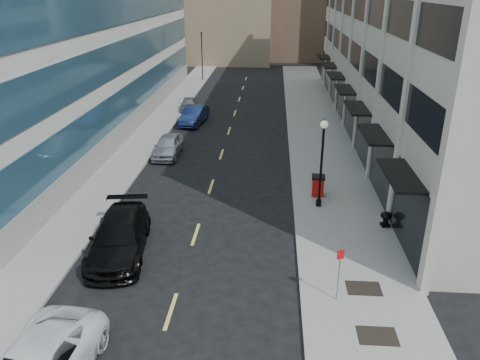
# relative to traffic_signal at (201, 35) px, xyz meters

# --- Properties ---
(ground) EXTENTS (160.00, 160.00, 0.00)m
(ground) POSITION_rel_traffic_signal_xyz_m (5.50, -48.00, -5.72)
(ground) COLOR black
(ground) RESTS_ON ground
(sidewalk_right) EXTENTS (5.00, 80.00, 0.15)m
(sidewalk_right) POSITION_rel_traffic_signal_xyz_m (13.00, -28.00, -5.64)
(sidewalk_right) COLOR gray
(sidewalk_right) RESTS_ON ground
(sidewalk_left) EXTENTS (3.00, 80.00, 0.15)m
(sidewalk_left) POSITION_rel_traffic_signal_xyz_m (-1.00, -28.00, -5.64)
(sidewalk_left) COLOR gray
(sidewalk_left) RESTS_ON ground
(building_right) EXTENTS (15.30, 46.50, 18.25)m
(building_right) POSITION_rel_traffic_signal_xyz_m (22.44, -21.01, 3.28)
(building_right) COLOR #B7AE9B
(building_right) RESTS_ON ground
(building_left) EXTENTS (16.14, 46.00, 20.00)m
(building_left) POSITION_rel_traffic_signal_xyz_m (-10.45, -21.00, 4.27)
(building_left) COLOR silver
(building_left) RESTS_ON ground
(grate_mid) EXTENTS (1.40, 1.00, 0.01)m
(grate_mid) POSITION_rel_traffic_signal_xyz_m (13.10, -47.00, -5.56)
(grate_mid) COLOR black
(grate_mid) RESTS_ON sidewalk_right
(grate_far) EXTENTS (1.40, 1.00, 0.01)m
(grate_far) POSITION_rel_traffic_signal_xyz_m (13.10, -44.20, -5.56)
(grate_far) COLOR black
(grate_far) RESTS_ON sidewalk_right
(road_centerline) EXTENTS (0.15, 68.20, 0.01)m
(road_centerline) POSITION_rel_traffic_signal_xyz_m (5.50, -31.00, -5.71)
(road_centerline) COLOR #D8CC4C
(road_centerline) RESTS_ON ground
(traffic_signal) EXTENTS (0.66, 0.66, 6.98)m
(traffic_signal) POSITION_rel_traffic_signal_xyz_m (0.00, 0.00, 0.00)
(traffic_signal) COLOR black
(traffic_signal) RESTS_ON ground
(car_black_pickup) EXTENTS (3.23, 6.24, 1.73)m
(car_black_pickup) POSITION_rel_traffic_signal_xyz_m (2.30, -42.00, -4.85)
(car_black_pickup) COLOR black
(car_black_pickup) RESTS_ON ground
(car_silver_sedan) EXTENTS (1.76, 4.38, 1.49)m
(car_silver_sedan) POSITION_rel_traffic_signal_xyz_m (1.65, -28.57, -4.97)
(car_silver_sedan) COLOR #9C9EA4
(car_silver_sedan) RESTS_ON ground
(car_blue_sedan) EXTENTS (2.21, 4.89, 1.56)m
(car_blue_sedan) POSITION_rel_traffic_signal_xyz_m (2.18, -20.00, -4.94)
(car_blue_sedan) COLOR #122146
(car_blue_sedan) RESTS_ON ground
(car_grey_sedan) EXTENTS (1.85, 3.86, 1.27)m
(car_grey_sedan) POSITION_rel_traffic_signal_xyz_m (0.87, -15.42, -5.08)
(car_grey_sedan) COLOR slate
(car_grey_sedan) RESTS_ON ground
(trash_bin) EXTENTS (0.80, 0.88, 1.23)m
(trash_bin) POSITION_rel_traffic_signal_xyz_m (11.94, -35.16, -4.90)
(trash_bin) COLOR #AC0C0B
(trash_bin) RESTS_ON sidewalk_right
(lamppost) EXTENTS (0.42, 0.42, 5.03)m
(lamppost) POSITION_rel_traffic_signal_xyz_m (11.89, -36.55, -2.62)
(lamppost) COLOR black
(lamppost) RESTS_ON sidewalk_right
(sign_post) EXTENTS (0.28, 0.11, 2.41)m
(sign_post) POSITION_rel_traffic_signal_xyz_m (11.90, -45.01, -4.02)
(sign_post) COLOR slate
(sign_post) RESTS_ON sidewalk_right
(urn_planter) EXTENTS (0.57, 0.57, 0.79)m
(urn_planter) POSITION_rel_traffic_signal_xyz_m (15.10, -38.70, -5.09)
(urn_planter) COLOR black
(urn_planter) RESTS_ON sidewalk_right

